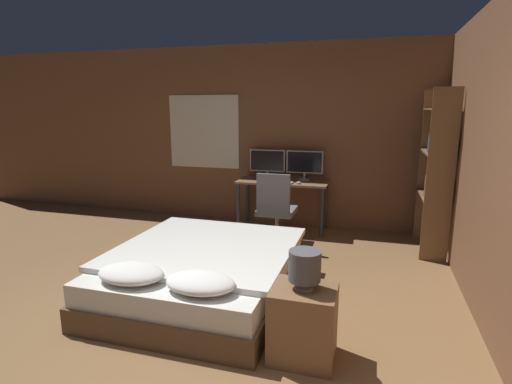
# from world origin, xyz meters

# --- Properties ---
(ground_plane) EXTENTS (20.00, 20.00, 0.00)m
(ground_plane) POSITION_xyz_m (0.00, 0.00, 0.00)
(ground_plane) COLOR brown
(wall_back) EXTENTS (12.00, 0.08, 2.70)m
(wall_back) POSITION_xyz_m (-0.02, 3.89, 1.35)
(wall_back) COLOR brown
(wall_back) RESTS_ON ground_plane
(wall_side_right) EXTENTS (0.06, 12.00, 2.70)m
(wall_side_right) POSITION_xyz_m (2.18, 1.50, 1.35)
(wall_side_right) COLOR brown
(wall_side_right) RESTS_ON ground_plane
(bed) EXTENTS (1.65, 1.94, 0.55)m
(bed) POSITION_xyz_m (-0.26, 1.21, 0.24)
(bed) COLOR brown
(bed) RESTS_ON ground_plane
(nightstand) EXTENTS (0.45, 0.40, 0.54)m
(nightstand) POSITION_xyz_m (0.83, 0.52, 0.27)
(nightstand) COLOR brown
(nightstand) RESTS_ON ground_plane
(bedside_lamp) EXTENTS (0.23, 0.23, 0.28)m
(bedside_lamp) POSITION_xyz_m (0.83, 0.52, 0.71)
(bedside_lamp) COLOR gray
(bedside_lamp) RESTS_ON nightstand
(desk) EXTENTS (1.32, 0.55, 0.73)m
(desk) POSITION_xyz_m (-0.01, 3.54, 0.62)
(desk) COLOR #846042
(desk) RESTS_ON ground_plane
(monitor_left) EXTENTS (0.54, 0.16, 0.43)m
(monitor_left) POSITION_xyz_m (-0.29, 3.71, 0.98)
(monitor_left) COLOR #B7B7BC
(monitor_left) RESTS_ON desk
(monitor_right) EXTENTS (0.54, 0.16, 0.43)m
(monitor_right) POSITION_xyz_m (0.28, 3.71, 0.98)
(monitor_right) COLOR #B7B7BC
(monitor_right) RESTS_ON desk
(keyboard) EXTENTS (0.35, 0.13, 0.02)m
(keyboard) POSITION_xyz_m (-0.01, 3.37, 0.74)
(keyboard) COLOR #B7B7BC
(keyboard) RESTS_ON desk
(computer_mouse) EXTENTS (0.07, 0.05, 0.04)m
(computer_mouse) POSITION_xyz_m (0.26, 3.37, 0.75)
(computer_mouse) COLOR #B7B7BC
(computer_mouse) RESTS_ON desk
(office_chair) EXTENTS (0.52, 0.52, 0.96)m
(office_chair) POSITION_xyz_m (0.05, 2.88, 0.39)
(office_chair) COLOR black
(office_chair) RESTS_ON ground_plane
(bookshelf) EXTENTS (0.30, 0.87, 2.00)m
(bookshelf) POSITION_xyz_m (1.98, 3.13, 1.09)
(bookshelf) COLOR brown
(bookshelf) RESTS_ON ground_plane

